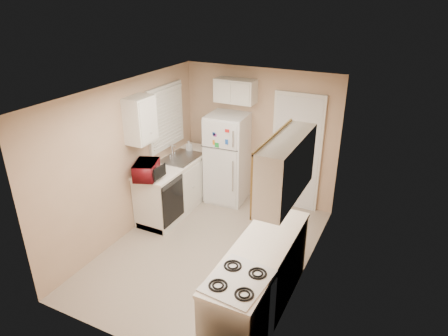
% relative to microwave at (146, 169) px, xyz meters
% --- Properties ---
extents(floor, '(3.80, 3.80, 0.00)m').
position_rel_microwave_xyz_m(floor, '(1.15, -0.13, -1.05)').
color(floor, '#B8A895').
rests_on(floor, ground).
extents(ceiling, '(3.80, 3.80, 0.00)m').
position_rel_microwave_xyz_m(ceiling, '(1.15, -0.13, 1.35)').
color(ceiling, white).
rests_on(ceiling, floor).
extents(wall_left, '(3.80, 3.80, 0.00)m').
position_rel_microwave_xyz_m(wall_left, '(-0.25, -0.13, 0.15)').
color(wall_left, tan).
rests_on(wall_left, floor).
extents(wall_right, '(3.80, 3.80, 0.00)m').
position_rel_microwave_xyz_m(wall_right, '(2.55, -0.13, 0.15)').
color(wall_right, tan).
rests_on(wall_right, floor).
extents(wall_back, '(2.80, 2.80, 0.00)m').
position_rel_microwave_xyz_m(wall_back, '(1.15, 1.77, 0.15)').
color(wall_back, tan).
rests_on(wall_back, floor).
extents(wall_front, '(2.80, 2.80, 0.00)m').
position_rel_microwave_xyz_m(wall_front, '(1.15, -2.03, 0.15)').
color(wall_front, tan).
rests_on(wall_front, floor).
extents(left_counter, '(0.60, 1.80, 0.90)m').
position_rel_microwave_xyz_m(left_counter, '(0.05, 0.77, -0.60)').
color(left_counter, silver).
rests_on(left_counter, floor).
extents(dishwasher, '(0.03, 0.58, 0.72)m').
position_rel_microwave_xyz_m(dishwasher, '(0.34, 0.17, -0.56)').
color(dishwasher, black).
rests_on(dishwasher, floor).
extents(sink, '(0.54, 0.74, 0.16)m').
position_rel_microwave_xyz_m(sink, '(0.05, 0.92, -0.19)').
color(sink, gray).
rests_on(sink, left_counter).
extents(microwave, '(0.54, 0.42, 0.32)m').
position_rel_microwave_xyz_m(microwave, '(0.00, 0.00, 0.00)').
color(microwave, maroon).
rests_on(microwave, left_counter).
extents(soap_bottle, '(0.10, 0.10, 0.19)m').
position_rel_microwave_xyz_m(soap_bottle, '(0.00, 1.27, -0.05)').
color(soap_bottle, white).
rests_on(soap_bottle, left_counter).
extents(window_blinds, '(0.10, 0.98, 1.08)m').
position_rel_microwave_xyz_m(window_blinds, '(-0.21, 0.92, 0.55)').
color(window_blinds, silver).
rests_on(window_blinds, wall_left).
extents(upper_cabinet_left, '(0.30, 0.45, 0.70)m').
position_rel_microwave_xyz_m(upper_cabinet_left, '(-0.10, 0.09, 0.75)').
color(upper_cabinet_left, silver).
rests_on(upper_cabinet_left, wall_left).
extents(refrigerator, '(0.71, 0.69, 1.62)m').
position_rel_microwave_xyz_m(refrigerator, '(0.69, 1.44, -0.24)').
color(refrigerator, silver).
rests_on(refrigerator, floor).
extents(cabinet_over_fridge, '(0.70, 0.30, 0.40)m').
position_rel_microwave_xyz_m(cabinet_over_fridge, '(0.75, 1.62, 0.95)').
color(cabinet_over_fridge, silver).
rests_on(cabinet_over_fridge, wall_back).
extents(interior_door, '(0.86, 0.06, 2.08)m').
position_rel_microwave_xyz_m(interior_door, '(1.85, 1.73, -0.03)').
color(interior_door, silver).
rests_on(interior_door, floor).
extents(right_counter, '(0.60, 2.00, 0.90)m').
position_rel_microwave_xyz_m(right_counter, '(2.25, -0.93, -0.60)').
color(right_counter, silver).
rests_on(right_counter, floor).
extents(stove, '(0.62, 0.74, 0.83)m').
position_rel_microwave_xyz_m(stove, '(2.26, -1.55, -0.63)').
color(stove, silver).
rests_on(stove, floor).
extents(upper_cabinet_right, '(0.30, 1.20, 0.70)m').
position_rel_microwave_xyz_m(upper_cabinet_right, '(2.40, -0.63, 0.75)').
color(upper_cabinet_right, silver).
rests_on(upper_cabinet_right, wall_right).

